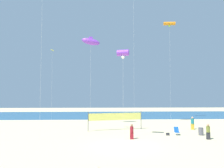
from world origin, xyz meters
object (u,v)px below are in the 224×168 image
Objects in this scene: beachgoer_olive_shirt at (208,131)px; trash_barrel at (201,131)px; kite_violet_tube at (123,53)px; beachgoer_maroon_shirt at (132,131)px; kite_orange_tube at (169,24)px; beachgoer_teal_shirt at (192,123)px; kite_violet_inflatable at (91,42)px; volleyball_net at (115,117)px; beach_handbag at (168,134)px; kite_yellow_diamond at (53,51)px; folding_beach_chair at (177,131)px.

beachgoer_olive_shirt is 2.27m from trash_barrel.
beachgoer_maroon_shirt is at bearing -5.11° from kite_violet_tube.
kite_violet_tube is at bearing -121.86° from kite_orange_tube.
kite_violet_inflatable is at bearing -52.98° from beachgoer_teal_shirt.
volleyball_net is (-10.06, -0.03, 0.73)m from beachgoer_teal_shirt.
beachgoer_olive_shirt is at bearing -34.30° from beach_handbag.
beachgoer_maroon_shirt is 8.18m from trash_barrel.
kite_violet_inflatable is at bearing 140.62° from beach_handbag.
beachgoer_maroon_shirt is at bearing -156.38° from beach_handbag.
beachgoer_maroon_shirt is at bearing -119.62° from kite_orange_tube.
kite_yellow_diamond is at bearing -133.25° from beachgoer_olive_shirt.
beachgoer_olive_shirt is 6.19m from beachgoer_teal_shirt.
folding_beach_chair is at bearing -59.53° from beachgoer_maroon_shirt.
beachgoer_teal_shirt is 20.78m from kite_orange_tube.
beach_handbag is 16.95m from kite_violet_inflatable.
beachgoer_teal_shirt is 0.09× the size of kite_orange_tube.
folding_beach_chair is 10.55m from kite_violet_tube.
beach_handbag is at bearing 19.26° from kite_violet_tube.
kite_violet_tube is 0.72× the size of kite_yellow_diamond.
beachgoer_teal_shirt is (1.10, 6.10, 0.06)m from beachgoer_olive_shirt.
kite_violet_inflatable is (7.04, -5.95, 0.18)m from kite_yellow_diamond.
kite_yellow_diamond is (-10.94, 15.15, 3.49)m from kite_violet_tube.
folding_beach_chair is at bearing -28.13° from volleyball_net.
kite_orange_tube is (2.09, 17.58, 17.35)m from beachgoer_olive_shirt.
kite_orange_tube is (14.49, 7.87, 5.75)m from kite_violet_inflatable.
kite_orange_tube is at bearing 58.82° from folding_beach_chair.
beachgoer_olive_shirt reaches higher than folding_beach_chair.
beachgoer_teal_shirt is 0.13× the size of kite_violet_inflatable.
kite_violet_tube reaches higher than folding_beach_chair.
kite_violet_inflatable is (-12.41, 9.71, 11.59)m from beachgoer_olive_shirt.
kite_orange_tube is at bearing 83.45° from trash_barrel.
beachgoer_olive_shirt reaches higher than beachgoer_maroon_shirt.
kite_violet_inflatable reaches higher than volleyball_net.
trash_barrel is 19.04m from kite_violet_inflatable.
volleyball_net is (-8.96, 6.06, 0.79)m from beachgoer_olive_shirt.
kite_violet_tube is at bearing -7.87° from beachgoer_teal_shirt.
beachgoer_maroon_shirt is at bearing -52.23° from kite_yellow_diamond.
kite_yellow_diamond is (-11.79, 15.22, 11.44)m from beachgoer_maroon_shirt.
beachgoer_teal_shirt is 3.99m from trash_barrel.
volleyball_net is (-9.28, 3.85, 1.20)m from trash_barrel.
trash_barrel is at bearing -21.31° from folding_beach_chair.
beach_handbag is 0.03× the size of kite_yellow_diamond.
kite_yellow_diamond is at bearing 140.27° from beach_handbag.
beachgoer_olive_shirt is 0.23× the size of volleyball_net.
kite_violet_inflatable is at bearing 36.55° from beachgoer_maroon_shirt.
beachgoer_teal_shirt is 25.35m from kite_yellow_diamond.
kite_violet_inflatable is at bearing 149.48° from trash_barrel.
beachgoer_teal_shirt is at bearing 165.38° from beachgoer_olive_shirt.
kite_violet_tube is at bearing -169.17° from trash_barrel.
kite_yellow_diamond is at bearing 125.83° from kite_violet_tube.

